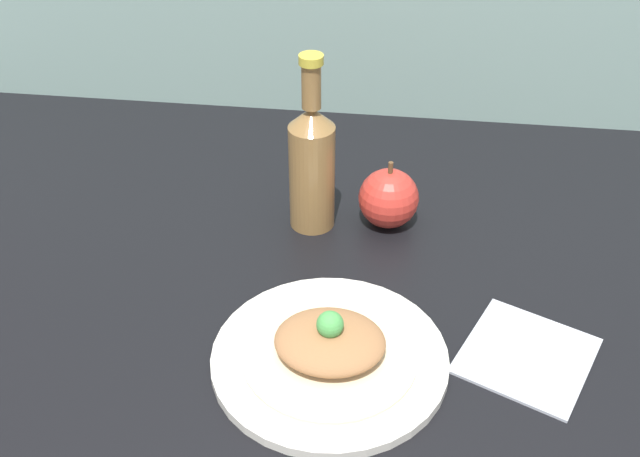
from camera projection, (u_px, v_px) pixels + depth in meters
ground_plane at (378, 318)px, 96.56cm from camera, size 180.00×110.00×4.00cm
plate at (330, 357)px, 87.11cm from camera, size 27.69×27.69×1.50cm
plated_food at (330, 344)px, 85.80cm from camera, size 20.59×20.59×6.35cm
cider_bottle at (312, 163)px, 104.06cm from camera, size 6.51×6.51×26.18cm
apple at (389, 198)px, 107.47cm from camera, size 8.71×8.71×10.38cm
napkin at (527, 354)px, 88.03cm from camera, size 18.75×18.98×0.80cm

